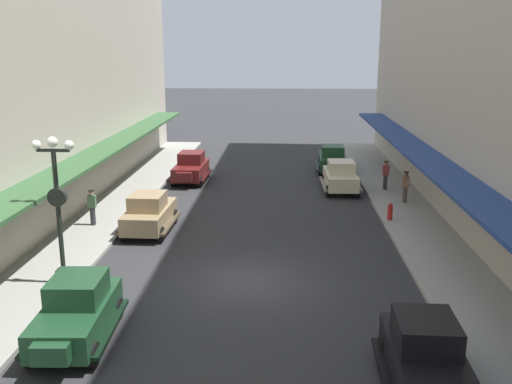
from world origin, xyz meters
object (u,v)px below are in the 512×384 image
at_px(parked_car_4, 340,176).
at_px(parked_car_1, 149,212).
at_px(parked_car_0, 426,357).
at_px(pedestrian_0, 405,187).
at_px(pedestrian_1, 92,207).
at_px(parked_car_5, 77,310).
at_px(fire_hydrant, 390,211).
at_px(lamp_post_with_clock, 58,205).
at_px(parked_car_3, 191,167).
at_px(pedestrian_2, 386,175).
at_px(parked_car_2, 332,158).

bearing_deg(parked_car_4, parked_car_1, -139.23).
relative_size(parked_car_0, pedestrian_0, 2.57).
xyz_separation_m(parked_car_4, pedestrian_1, (-12.12, -7.60, 0.07)).
bearing_deg(parked_car_5, fire_hydrant, 47.43).
bearing_deg(parked_car_1, parked_car_4, 40.77).
xyz_separation_m(parked_car_1, pedestrian_0, (12.50, 5.19, 0.07)).
distance_m(parked_car_1, fire_hydrant, 11.33).
bearing_deg(lamp_post_with_clock, fire_hydrant, 32.66).
xyz_separation_m(parked_car_0, pedestrian_1, (-12.29, 12.47, 0.07)).
relative_size(parked_car_0, fire_hydrant, 5.24).
distance_m(parked_car_3, fire_hydrant, 13.58).
height_order(parked_car_3, pedestrian_2, parked_car_3).
xyz_separation_m(parked_car_2, parked_car_3, (-9.03, -3.29, 0.00)).
bearing_deg(parked_car_5, pedestrian_2, 56.91).
bearing_deg(parked_car_5, pedestrian_0, 50.94).
distance_m(lamp_post_with_clock, pedestrian_0, 18.23).
distance_m(parked_car_3, parked_car_5, 20.01).
bearing_deg(fire_hydrant, parked_car_0, -96.68).
bearing_deg(parked_car_5, lamp_post_with_clock, 116.17).
distance_m(parked_car_3, pedestrian_1, 10.09).
bearing_deg(pedestrian_1, pedestrian_0, 17.19).
distance_m(parked_car_5, pedestrian_2, 21.45).
height_order(parked_car_4, lamp_post_with_clock, lamp_post_with_clock).
relative_size(parked_car_0, lamp_post_with_clock, 0.83).
distance_m(parked_car_1, lamp_post_with_clock, 6.73).
bearing_deg(pedestrian_2, parked_car_4, 179.67).
bearing_deg(parked_car_1, fire_hydrant, 9.99).
bearing_deg(parked_car_3, pedestrian_0, -21.82).
bearing_deg(parked_car_2, parked_car_0, -89.52).
bearing_deg(parked_car_4, pedestrian_2, -0.33).
relative_size(lamp_post_with_clock, fire_hydrant, 6.29).
relative_size(parked_car_3, parked_car_5, 1.00).
xyz_separation_m(parked_car_0, fire_hydrant, (1.64, 13.97, -0.38)).
bearing_deg(pedestrian_0, fire_hydrant, -112.59).
relative_size(parked_car_4, pedestrian_2, 2.57).
distance_m(parked_car_4, pedestrian_1, 14.30).
height_order(parked_car_3, parked_car_4, same).
bearing_deg(parked_car_3, parked_car_2, 20.01).
relative_size(parked_car_4, parked_car_5, 0.99).
bearing_deg(pedestrian_1, pedestrian_2, 27.26).
bearing_deg(parked_car_4, parked_car_2, 90.44).
xyz_separation_m(parked_car_4, parked_car_5, (-9.11, -17.98, 0.00)).
height_order(parked_car_2, parked_car_4, same).
bearing_deg(lamp_post_with_clock, pedestrian_0, 38.96).
bearing_deg(parked_car_0, pedestrian_1, 134.59).
height_order(parked_car_1, pedestrian_2, parked_car_1).
distance_m(parked_car_0, lamp_post_with_clock, 12.70).
xyz_separation_m(parked_car_0, lamp_post_with_clock, (-11.11, 5.80, 2.04)).
relative_size(parked_car_0, parked_car_3, 1.00).
bearing_deg(pedestrian_2, fire_hydrant, -97.38).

